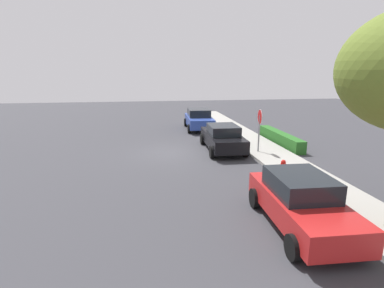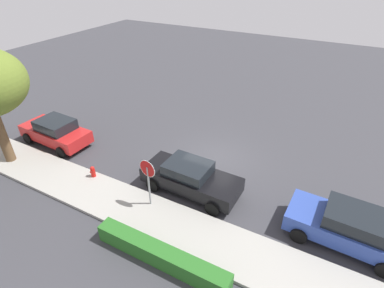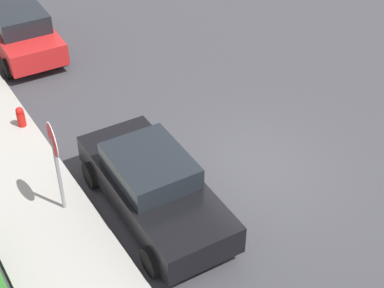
{
  "view_description": "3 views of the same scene",
  "coord_description": "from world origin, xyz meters",
  "px_view_note": "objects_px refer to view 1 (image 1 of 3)",
  "views": [
    {
      "loc": [
        16.04,
        -1.53,
        4.37
      ],
      "look_at": [
        1.19,
        0.8,
        0.73
      ],
      "focal_mm": 28.0,
      "sensor_mm": 36.0,
      "label": 1
    },
    {
      "loc": [
        -5.11,
        12.11,
        9.35
      ],
      "look_at": [
        0.95,
        0.79,
        1.17
      ],
      "focal_mm": 28.0,
      "sensor_mm": 36.0,
      "label": 2
    },
    {
      "loc": [
        -8.66,
        7.14,
        9.35
      ],
      "look_at": [
        0.81,
        1.22,
        0.74
      ],
      "focal_mm": 55.0,
      "sensor_mm": 36.0,
      "label": 3
    }
  ],
  "objects_px": {
    "parked_car_blue": "(199,119)",
    "fire_hydrant": "(283,168)",
    "stop_sign": "(260,123)",
    "parked_car_black": "(223,137)",
    "parked_car_red": "(301,202)"
  },
  "relations": [
    {
      "from": "parked_car_blue",
      "to": "fire_hydrant",
      "type": "relative_size",
      "value": 6.06
    },
    {
      "from": "stop_sign",
      "to": "fire_hydrant",
      "type": "distance_m",
      "value": 3.8
    },
    {
      "from": "stop_sign",
      "to": "parked_car_black",
      "type": "relative_size",
      "value": 0.53
    },
    {
      "from": "parked_car_blue",
      "to": "parked_car_red",
      "type": "distance_m",
      "value": 15.33
    },
    {
      "from": "stop_sign",
      "to": "parked_car_black",
      "type": "height_order",
      "value": "stop_sign"
    },
    {
      "from": "parked_car_black",
      "to": "fire_hydrant",
      "type": "xyz_separation_m",
      "value": [
        4.59,
        1.49,
        -0.39
      ]
    },
    {
      "from": "parked_car_blue",
      "to": "parked_car_red",
      "type": "height_order",
      "value": "parked_car_blue"
    },
    {
      "from": "stop_sign",
      "to": "fire_hydrant",
      "type": "height_order",
      "value": "stop_sign"
    },
    {
      "from": "parked_car_blue",
      "to": "fire_hydrant",
      "type": "bearing_deg",
      "value": 8.48
    },
    {
      "from": "parked_car_red",
      "to": "fire_hydrant",
      "type": "bearing_deg",
      "value": 160.55
    },
    {
      "from": "stop_sign",
      "to": "fire_hydrant",
      "type": "bearing_deg",
      "value": -4.08
    },
    {
      "from": "parked_car_blue",
      "to": "parked_car_red",
      "type": "xyz_separation_m",
      "value": [
        15.33,
        0.19,
        -0.02
      ]
    },
    {
      "from": "stop_sign",
      "to": "parked_car_black",
      "type": "bearing_deg",
      "value": -120.69
    },
    {
      "from": "stop_sign",
      "to": "parked_car_blue",
      "type": "xyz_separation_m",
      "value": [
        -7.61,
        -1.92,
        -0.88
      ]
    },
    {
      "from": "parked_car_black",
      "to": "parked_car_blue",
      "type": "relative_size",
      "value": 1.06
    }
  ]
}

